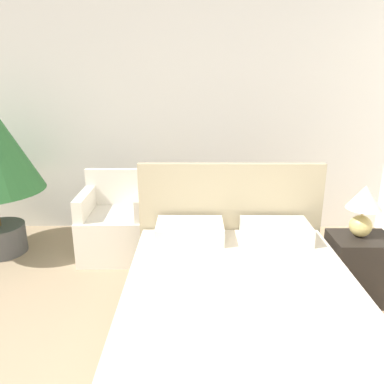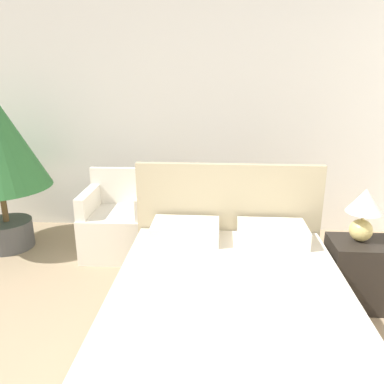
{
  "view_description": "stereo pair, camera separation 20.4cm",
  "coord_description": "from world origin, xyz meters",
  "px_view_note": "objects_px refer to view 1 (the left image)",
  "views": [
    {
      "loc": [
        0.21,
        -0.82,
        1.81
      ],
      "look_at": [
        0.19,
        2.46,
        0.78
      ],
      "focal_mm": 35.0,
      "sensor_mm": 36.0,
      "label": 1
    },
    {
      "loc": [
        0.42,
        -0.81,
        1.81
      ],
      "look_at": [
        0.19,
        2.46,
        0.78
      ],
      "focal_mm": 35.0,
      "sensor_mm": 36.0,
      "label": 2
    }
  ],
  "objects_px": {
    "armchair_near_window_left": "(116,228)",
    "armchair_near_window_right": "(206,228)",
    "bed": "(242,322)",
    "nightstand": "(358,268)",
    "side_table": "(161,232)",
    "table_lamp": "(364,205)"
  },
  "relations": [
    {
      "from": "armchair_near_window_right",
      "to": "side_table",
      "type": "distance_m",
      "value": 0.47
    },
    {
      "from": "armchair_near_window_right",
      "to": "nightstand",
      "type": "distance_m",
      "value": 1.47
    },
    {
      "from": "nightstand",
      "to": "table_lamp",
      "type": "bearing_deg",
      "value": 121.47
    },
    {
      "from": "bed",
      "to": "nightstand",
      "type": "distance_m",
      "value": 1.28
    },
    {
      "from": "armchair_near_window_left",
      "to": "armchair_near_window_right",
      "type": "relative_size",
      "value": 1.0
    },
    {
      "from": "armchair_near_window_right",
      "to": "nightstand",
      "type": "bearing_deg",
      "value": -28.57
    },
    {
      "from": "bed",
      "to": "table_lamp",
      "type": "xyz_separation_m",
      "value": [
        1.03,
        0.76,
        0.52
      ]
    },
    {
      "from": "bed",
      "to": "armchair_near_window_left",
      "type": "height_order",
      "value": "bed"
    },
    {
      "from": "armchair_near_window_left",
      "to": "side_table",
      "type": "distance_m",
      "value": 0.47
    },
    {
      "from": "side_table",
      "to": "nightstand",
      "type": "bearing_deg",
      "value": -25.78
    },
    {
      "from": "bed",
      "to": "table_lamp",
      "type": "relative_size",
      "value": 4.85
    },
    {
      "from": "bed",
      "to": "table_lamp",
      "type": "distance_m",
      "value": 1.39
    },
    {
      "from": "side_table",
      "to": "armchair_near_window_left",
      "type": "bearing_deg",
      "value": -177.6
    },
    {
      "from": "armchair_near_window_left",
      "to": "nightstand",
      "type": "height_order",
      "value": "armchair_near_window_left"
    },
    {
      "from": "nightstand",
      "to": "side_table",
      "type": "xyz_separation_m",
      "value": [
        -1.7,
        0.82,
        -0.04
      ]
    },
    {
      "from": "armchair_near_window_right",
      "to": "side_table",
      "type": "xyz_separation_m",
      "value": [
        -0.47,
        0.02,
        -0.06
      ]
    },
    {
      "from": "nightstand",
      "to": "armchair_near_window_right",
      "type": "bearing_deg",
      "value": 146.98
    },
    {
      "from": "armchair_near_window_right",
      "to": "table_lamp",
      "type": "height_order",
      "value": "table_lamp"
    },
    {
      "from": "nightstand",
      "to": "table_lamp",
      "type": "xyz_separation_m",
      "value": [
        -0.02,
        0.03,
        0.54
      ]
    },
    {
      "from": "armchair_near_window_left",
      "to": "armchair_near_window_right",
      "type": "distance_m",
      "value": 0.93
    },
    {
      "from": "armchair_near_window_right",
      "to": "nightstand",
      "type": "relative_size",
      "value": 1.53
    },
    {
      "from": "armchair_near_window_left",
      "to": "armchair_near_window_right",
      "type": "xyz_separation_m",
      "value": [
        0.93,
        -0.0,
        0.0
      ]
    }
  ]
}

